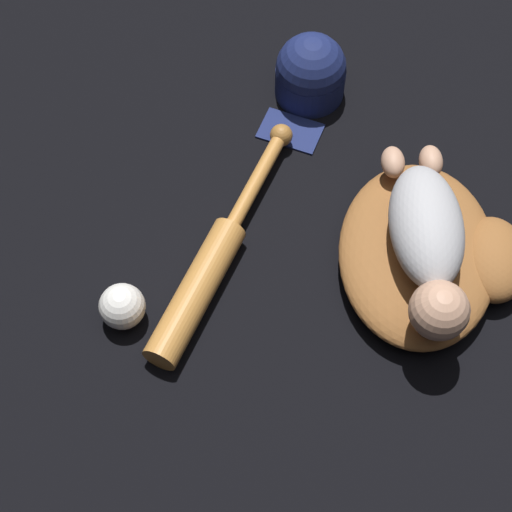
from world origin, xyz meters
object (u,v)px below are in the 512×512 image
baby_figure (428,241)px  baseball (122,306)px  baseball_glove (430,254)px  baseball_bat (211,265)px  baseball_cap (310,74)px

baby_figure → baseball: (0.25, -0.41, -0.08)m
baseball_glove → baseball: same height
baseball_glove → baseball_bat: (0.15, -0.33, -0.01)m
baseball_glove → baby_figure: size_ratio=1.16×
baby_figure → baseball_cap: 0.44m
baseball → baseball_cap: size_ratio=0.37×
baseball_glove → baseball_cap: (-0.27, -0.31, 0.02)m
baseball_glove → baseball_bat: 0.36m
baby_figure → baseball_bat: baby_figure is taller
baseball_glove → baby_figure: (0.03, -0.01, 0.08)m
baseball_glove → baseball: 0.51m
baseball → baseball_bat: bearing=142.6°
baseball → baseball_cap: baseball_cap is taller
baseball_glove → baseball: (0.28, -0.42, 0.00)m
baseball_bat → baseball: 0.16m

